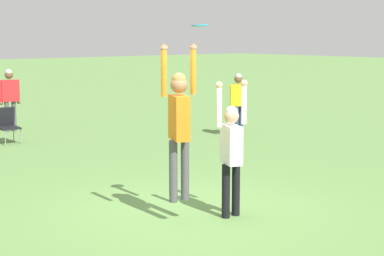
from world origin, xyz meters
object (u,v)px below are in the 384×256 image
Objects in this scene: person_jumping at (179,118)px; camping_chair_1 at (7,123)px; person_defending at (231,146)px; frisbee at (200,26)px; person_spectator_far at (10,94)px; person_spectator_near at (238,99)px.

person_jumping is 8.04m from camping_chair_1.
person_defending is 2.26× the size of camping_chair_1.
frisbee reaches higher than person_defending.
camping_chair_1 is 2.09m from person_spectator_far.
frisbee is 10.10m from person_spectator_far.
person_defending reaches higher than person_spectator_near.
frisbee is (-0.41, 0.22, 1.73)m from person_defending.
frisbee is 0.15× the size of person_spectator_near.
person_spectator_near is at bearing 159.08° from person_defending.
person_spectator_far is at bearing 179.79° from person_spectator_near.
frisbee is 0.27× the size of camping_chair_1.
person_spectator_near is (6.10, 5.05, -0.50)m from person_jumping.
person_jumping is at bearing 89.30° from camping_chair_1.
person_spectator_far is (1.89, 9.72, -0.45)m from person_jumping.
person_spectator_far is (1.58, 9.82, -1.74)m from frisbee.
frisbee is (0.30, -0.10, 1.29)m from person_jumping.
camping_chair_1 is at bearing -161.54° from person_spectator_near.
frisbee reaches higher than person_spectator_near.
person_jumping is 2.53× the size of camping_chair_1.
person_jumping is at bearing -92.60° from person_spectator_near.
person_jumping reaches higher than person_spectator_near.
person_defending is 7.60m from person_spectator_near.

